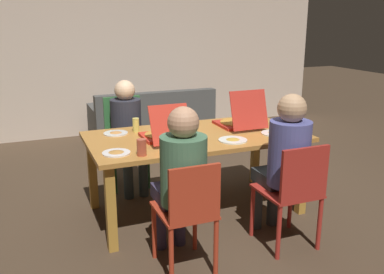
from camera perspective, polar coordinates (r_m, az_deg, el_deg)
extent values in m
plane|color=#493827|center=(4.26, 0.51, -9.80)|extent=(20.00, 20.00, 0.00)
cube|color=beige|center=(7.02, -10.08, 11.23)|extent=(7.21, 0.12, 2.62)
cube|color=#BB7C36|center=(3.99, 0.54, 0.04)|extent=(2.02, 1.06, 0.04)
cube|color=#BA8533|center=(3.48, -10.90, -9.52)|extent=(0.08, 0.08, 0.74)
cube|color=#BA8533|center=(4.19, 14.65, -5.30)|extent=(0.08, 0.08, 0.74)
cube|color=#BA8533|center=(4.28, -13.27, -4.73)|extent=(0.08, 0.08, 0.74)
cube|color=#BA8533|center=(4.88, 8.54, -1.94)|extent=(0.08, 0.08, 0.74)
cylinder|color=#33703B|center=(4.71, -5.96, -4.28)|extent=(0.04, 0.04, 0.46)
cylinder|color=#33703B|center=(4.63, -10.40, -4.83)|extent=(0.04, 0.04, 0.46)
cylinder|color=#33703B|center=(5.00, -6.99, -3.11)|extent=(0.04, 0.04, 0.46)
cylinder|color=#33703B|center=(4.92, -11.18, -3.61)|extent=(0.04, 0.04, 0.46)
cube|color=#33703B|center=(4.74, -8.74, -1.22)|extent=(0.43, 0.38, 0.02)
cube|color=#33703B|center=(4.83, -9.37, 2.41)|extent=(0.41, 0.03, 0.52)
cylinder|color=#34444C|center=(4.51, -6.58, -5.07)|extent=(0.10, 0.10, 0.48)
cylinder|color=#34444C|center=(4.48, -8.61, -5.32)|extent=(0.10, 0.10, 0.48)
cube|color=#34444C|center=(4.55, -8.24, -1.11)|extent=(0.30, 0.36, 0.11)
cylinder|color=#2B2C38|center=(4.66, -8.89, 2.23)|extent=(0.33, 0.33, 0.46)
sphere|color=beige|center=(4.59, -9.07, 6.25)|extent=(0.22, 0.22, 0.22)
cylinder|color=#AF2A22|center=(3.74, 8.15, -9.89)|extent=(0.04, 0.04, 0.46)
cylinder|color=#AF2A22|center=(3.93, 13.11, -8.81)|extent=(0.04, 0.04, 0.46)
cylinder|color=#AF2A22|center=(3.43, 11.62, -12.53)|extent=(0.04, 0.04, 0.46)
cylinder|color=#AF2A22|center=(3.64, 16.82, -11.15)|extent=(0.04, 0.04, 0.46)
cube|color=#AF2A22|center=(3.58, 12.65, -7.11)|extent=(0.44, 0.46, 0.02)
cube|color=#AF2A22|center=(3.34, 14.95, -4.86)|extent=(0.42, 0.03, 0.42)
cylinder|color=#32383B|center=(3.87, 8.76, -8.81)|extent=(0.10, 0.10, 0.48)
cylinder|color=#32383B|center=(3.95, 10.85, -8.37)|extent=(0.10, 0.10, 0.48)
cube|color=#32383B|center=(3.69, 11.25, -5.35)|extent=(0.30, 0.33, 0.11)
cylinder|color=#54579B|center=(3.47, 12.97, -2.16)|extent=(0.33, 0.33, 0.53)
sphere|color=tan|center=(3.38, 13.35, 3.79)|extent=(0.23, 0.23, 0.23)
cylinder|color=#B7361F|center=(3.40, -5.12, -12.57)|extent=(0.04, 0.04, 0.46)
cylinder|color=#B7361F|center=(3.50, 0.39, -11.61)|extent=(0.04, 0.04, 0.46)
cylinder|color=#B7361F|center=(3.06, -2.81, -15.91)|extent=(0.04, 0.04, 0.46)
cylinder|color=#B7361F|center=(3.18, 3.25, -14.68)|extent=(0.04, 0.04, 0.46)
cube|color=#B7361F|center=(3.17, -1.11, -9.85)|extent=(0.40, 0.45, 0.02)
cube|color=#B7361F|center=(2.90, 0.38, -7.75)|extent=(0.38, 0.03, 0.40)
cylinder|color=#36304C|center=(3.52, -4.34, -11.29)|extent=(0.10, 0.10, 0.48)
cylinder|color=#36304C|center=(3.57, -1.72, -10.85)|extent=(0.10, 0.10, 0.48)
cube|color=#36304C|center=(3.29, -2.20, -7.71)|extent=(0.31, 0.34, 0.11)
cylinder|color=#487453|center=(3.04, -1.15, -4.52)|extent=(0.34, 0.34, 0.51)
sphere|color=tan|center=(2.94, -1.18, 1.98)|extent=(0.23, 0.23, 0.23)
cube|color=red|center=(4.35, 6.02, 1.75)|extent=(0.38, 0.38, 0.03)
cylinder|color=orange|center=(4.35, 6.02, 2.01)|extent=(0.34, 0.34, 0.01)
cube|color=red|center=(4.10, 7.72, 3.64)|extent=(0.38, 0.12, 0.37)
cube|color=red|center=(3.88, -4.13, 0.08)|extent=(0.35, 0.35, 0.03)
cylinder|color=#C98331|center=(3.88, -4.13, 0.36)|extent=(0.31, 0.31, 0.01)
cube|color=red|center=(3.61, -2.94, 1.72)|extent=(0.35, 0.16, 0.32)
cylinder|color=white|center=(3.80, 5.53, -0.42)|extent=(0.26, 0.26, 0.01)
cone|color=gold|center=(3.80, 5.54, -0.22)|extent=(0.12, 0.12, 0.02)
cylinder|color=white|center=(4.08, 11.02, 0.49)|extent=(0.24, 0.24, 0.01)
cone|color=gold|center=(4.08, 11.03, 0.68)|extent=(0.11, 0.11, 0.02)
cylinder|color=white|center=(4.07, -10.26, 0.50)|extent=(0.23, 0.23, 0.01)
cone|color=#CA8444|center=(4.07, -10.27, 0.69)|extent=(0.12, 0.12, 0.02)
cylinder|color=white|center=(3.49, -10.19, -2.12)|extent=(0.23, 0.23, 0.01)
cone|color=#C0813C|center=(3.48, -10.20, -1.90)|extent=(0.13, 0.13, 0.02)
cylinder|color=#B44B33|center=(3.39, -6.81, -1.40)|extent=(0.08, 0.08, 0.14)
cylinder|color=#DBCD5C|center=(4.11, -7.58, 1.62)|extent=(0.06, 0.06, 0.13)
cylinder|color=#B64E2B|center=(4.12, -0.67, 1.69)|extent=(0.07, 0.07, 0.12)
cube|color=#4A4C4A|center=(6.59, -5.56, 1.29)|extent=(1.80, 0.86, 0.39)
cube|color=#4A4C4A|center=(6.17, -4.71, 4.17)|extent=(1.80, 0.16, 0.41)
cube|color=#4A4C4A|center=(6.35, -12.56, 3.09)|extent=(0.20, 0.82, 0.18)
cube|color=#4A4C4A|center=(6.79, 0.87, 4.28)|extent=(0.20, 0.82, 0.18)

